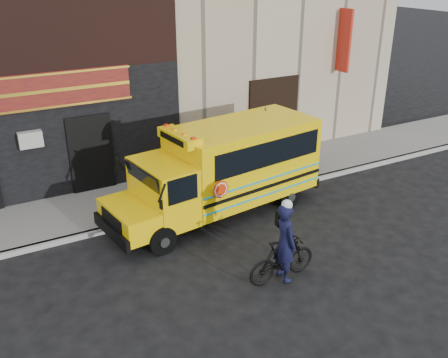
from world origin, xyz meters
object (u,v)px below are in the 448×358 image
cyclist (285,244)px  school_bus (226,167)px  bicycle (282,259)px  sign_pole (265,144)px

cyclist → school_bus: bearing=-5.1°
bicycle → cyclist: 0.45m
school_bus → cyclist: school_bus is taller
school_bus → bicycle: size_ratio=3.79×
school_bus → sign_pole: (2.02, 0.94, 0.08)m
school_bus → sign_pole: bearing=24.9°
school_bus → bicycle: bearing=-97.9°
sign_pole → cyclist: sign_pole is taller
bicycle → cyclist: bearing=-146.5°
sign_pole → bicycle: 5.51m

